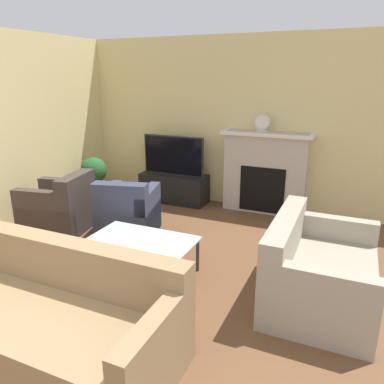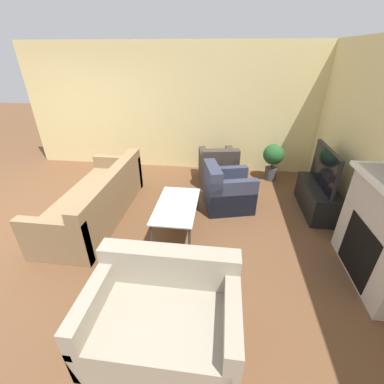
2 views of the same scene
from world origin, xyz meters
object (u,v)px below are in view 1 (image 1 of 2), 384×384
object	(u,v)px
armchair_by_window	(60,210)
coffee_table	(143,242)
potted_plant	(94,175)
mantel_clock	(263,122)
couch_sectional	(38,317)
tv	(174,155)
couch_loveseat	(317,274)
armchair_accent	(128,215)

from	to	relation	value
armchair_by_window	coffee_table	distance (m)	1.79
coffee_table	potted_plant	world-z (taller)	potted_plant
armchair_by_window	mantel_clock	bearing A→B (deg)	118.45
coffee_table	potted_plant	size ratio (longest dim) A/B	1.45
couch_sectional	mantel_clock	size ratio (longest dim) A/B	8.79
tv	coffee_table	distance (m)	2.50
tv	mantel_clock	xyz separation A→B (m)	(1.44, 0.15, 0.60)
couch_loveseat	mantel_clock	bearing A→B (deg)	26.55
armchair_accent	potted_plant	bearing A→B (deg)	-51.46
couch_sectional	couch_loveseat	size ratio (longest dim) A/B	1.70
armchair_by_window	mantel_clock	xyz separation A→B (m)	(2.35, 1.91, 1.11)
couch_loveseat	mantel_clock	size ratio (longest dim) A/B	5.16
couch_sectional	armchair_accent	xyz separation A→B (m)	(-0.56, 2.14, 0.02)
tv	couch_loveseat	world-z (taller)	tv
tv	couch_loveseat	xyz separation A→B (m)	(2.58, -2.13, -0.52)
couch_loveseat	armchair_by_window	xyz separation A→B (m)	(-3.49, 0.37, 0.01)
armchair_by_window	armchair_accent	world-z (taller)	same
tv	armchair_accent	xyz separation A→B (m)	(0.09, -1.57, -0.51)
tv	armchair_accent	world-z (taller)	tv
couch_loveseat	armchair_by_window	bearing A→B (deg)	83.95
armchair_accent	coffee_table	size ratio (longest dim) A/B	0.83
armchair_by_window	potted_plant	distance (m)	1.21
armchair_accent	mantel_clock	xyz separation A→B (m)	(1.35, 1.72, 1.11)
couch_sectional	armchair_accent	distance (m)	2.21
coffee_table	mantel_clock	bearing A→B (deg)	75.19
couch_loveseat	potted_plant	distance (m)	4.08
couch_loveseat	potted_plant	size ratio (longest dim) A/B	1.75
potted_plant	armchair_accent	bearing A→B (deg)	-36.68
armchair_by_window	potted_plant	world-z (taller)	armchair_by_window
armchair_accent	couch_sectional	bearing A→B (deg)	89.77
couch_loveseat	couch_sectional	bearing A→B (deg)	129.15
armchair_accent	coffee_table	bearing A→B (deg)	117.33
tv	armchair_by_window	bearing A→B (deg)	-117.39
armchair_by_window	coffee_table	xyz separation A→B (m)	(1.70, -0.57, 0.07)
coffee_table	couch_loveseat	bearing A→B (deg)	6.39
tv	potted_plant	size ratio (longest dim) A/B	1.36
couch_sectional	potted_plant	size ratio (longest dim) A/B	2.97
couch_loveseat	mantel_clock	distance (m)	2.79
armchair_accent	coffee_table	world-z (taller)	armchair_accent
armchair_by_window	potted_plant	xyz separation A→B (m)	(-0.28, 1.16, 0.20)
armchair_by_window	mantel_clock	distance (m)	3.23
couch_loveseat	coffee_table	xyz separation A→B (m)	(-1.80, -0.20, 0.08)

